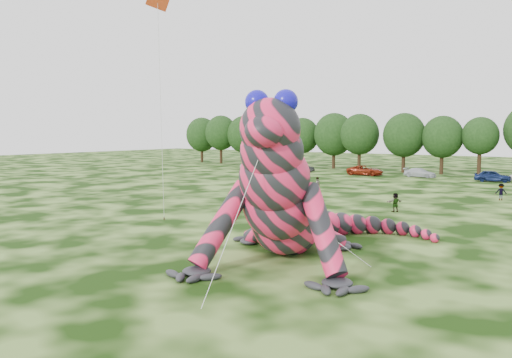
{
  "coord_description": "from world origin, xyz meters",
  "views": [
    {
      "loc": [
        15.92,
        -21.89,
        6.53
      ],
      "look_at": [
        0.8,
        -0.12,
        4.0
      ],
      "focal_mm": 35.0,
      "sensor_mm": 36.0,
      "label": 1
    }
  ],
  "objects_px": {
    "tree_6": "(359,142)",
    "car_1": "(302,168)",
    "spectator_4": "(295,175)",
    "tree_7": "(404,143)",
    "spectator_2": "(501,192)",
    "car_2": "(365,170)",
    "spectator_5": "(395,202)",
    "tree_4": "(302,142)",
    "tree_3": "(270,141)",
    "tree_9": "(480,146)",
    "spectator_1": "(317,184)",
    "car_3": "(420,173)",
    "spectator_0": "(285,187)",
    "tree_8": "(442,145)",
    "tree_0": "(202,140)",
    "car_4": "(493,176)",
    "tree_2": "(244,140)",
    "car_0": "(251,166)",
    "flying_kite": "(158,18)",
    "tree_1": "(221,139)",
    "inflatable_gecko": "(289,175)",
    "tree_5": "(334,141)"
  },
  "relations": [
    {
      "from": "tree_6",
      "to": "car_1",
      "type": "xyz_separation_m",
      "value": [
        -6.41,
        -8.17,
        -4.08
      ]
    },
    {
      "from": "spectator_4",
      "to": "tree_7",
      "type": "bearing_deg",
      "value": -157.3
    },
    {
      "from": "spectator_2",
      "to": "spectator_4",
      "type": "bearing_deg",
      "value": -20.45
    },
    {
      "from": "car_2",
      "to": "spectator_2",
      "type": "xyz_separation_m",
      "value": [
        21.21,
        -18.23,
        0.06
      ]
    },
    {
      "from": "spectator_5",
      "to": "tree_4",
      "type": "bearing_deg",
      "value": -107.95
    },
    {
      "from": "tree_3",
      "to": "tree_9",
      "type": "distance_m",
      "value": 36.79
    },
    {
      "from": "spectator_1",
      "to": "car_3",
      "type": "bearing_deg",
      "value": -150.4
    },
    {
      "from": "spectator_1",
      "to": "spectator_2",
      "type": "bearing_deg",
      "value": 141.72
    },
    {
      "from": "spectator_0",
      "to": "car_1",
      "type": "bearing_deg",
      "value": 153.46
    },
    {
      "from": "tree_8",
      "to": "tree_3",
      "type": "bearing_deg",
      "value": 179.85
    },
    {
      "from": "tree_6",
      "to": "spectator_4",
      "type": "height_order",
      "value": "tree_6"
    },
    {
      "from": "tree_7",
      "to": "spectator_1",
      "type": "xyz_separation_m",
      "value": [
        0.68,
        -30.59,
        -3.94
      ]
    },
    {
      "from": "tree_0",
      "to": "tree_4",
      "type": "xyz_separation_m",
      "value": [
        24.92,
        -0.52,
        -0.23
      ]
    },
    {
      "from": "car_4",
      "to": "spectator_1",
      "type": "relative_size",
      "value": 2.8
    },
    {
      "from": "spectator_1",
      "to": "spectator_4",
      "type": "bearing_deg",
      "value": -97.03
    },
    {
      "from": "tree_2",
      "to": "tree_6",
      "type": "height_order",
      "value": "tree_2"
    },
    {
      "from": "tree_2",
      "to": "spectator_4",
      "type": "distance_m",
      "value": 36.37
    },
    {
      "from": "car_0",
      "to": "spectator_2",
      "type": "bearing_deg",
      "value": -112.91
    },
    {
      "from": "tree_4",
      "to": "tree_8",
      "type": "height_order",
      "value": "tree_4"
    },
    {
      "from": "tree_8",
      "to": "spectator_2",
      "type": "distance_m",
      "value": 29.86
    },
    {
      "from": "spectator_2",
      "to": "tree_0",
      "type": "bearing_deg",
      "value": -36.64
    },
    {
      "from": "flying_kite",
      "to": "tree_8",
      "type": "distance_m",
      "value": 55.7
    },
    {
      "from": "tree_1",
      "to": "tree_2",
      "type": "xyz_separation_m",
      "value": [
        5.34,
        0.71,
        -0.08
      ]
    },
    {
      "from": "inflatable_gecko",
      "to": "spectator_0",
      "type": "bearing_deg",
      "value": 102.96
    },
    {
      "from": "tree_9",
      "to": "car_0",
      "type": "bearing_deg",
      "value": -162.95
    },
    {
      "from": "tree_8",
      "to": "car_3",
      "type": "height_order",
      "value": "tree_8"
    },
    {
      "from": "tree_6",
      "to": "tree_2",
      "type": "bearing_deg",
      "value": 175.33
    },
    {
      "from": "tree_1",
      "to": "tree_6",
      "type": "distance_m",
      "value": 30.83
    },
    {
      "from": "spectator_0",
      "to": "spectator_4",
      "type": "height_order",
      "value": "spectator_4"
    },
    {
      "from": "tree_5",
      "to": "spectator_2",
      "type": "distance_m",
      "value": 42.46
    },
    {
      "from": "tree_1",
      "to": "tree_8",
      "type": "relative_size",
      "value": 1.1
    },
    {
      "from": "spectator_1",
      "to": "spectator_5",
      "type": "bearing_deg",
      "value": 92.88
    },
    {
      "from": "tree_6",
      "to": "spectator_5",
      "type": "relative_size",
      "value": 6.07
    },
    {
      "from": "spectator_5",
      "to": "tree_5",
      "type": "bearing_deg",
      "value": -113.88
    },
    {
      "from": "tree_7",
      "to": "spectator_5",
      "type": "height_order",
      "value": "tree_7"
    },
    {
      "from": "car_4",
      "to": "spectator_5",
      "type": "height_order",
      "value": "spectator_5"
    },
    {
      "from": "flying_kite",
      "to": "spectator_0",
      "type": "xyz_separation_m",
      "value": [
        -1.87,
        19.35,
        -13.15
      ]
    },
    {
      "from": "inflatable_gecko",
      "to": "spectator_4",
      "type": "xyz_separation_m",
      "value": [
        -19.02,
        33.03,
        -3.29
      ]
    },
    {
      "from": "inflatable_gecko",
      "to": "tree_9",
      "type": "distance_m",
      "value": 56.48
    },
    {
      "from": "spectator_0",
      "to": "spectator_1",
      "type": "height_order",
      "value": "spectator_0"
    },
    {
      "from": "tree_9",
      "to": "tree_1",
      "type": "bearing_deg",
      "value": 179.18
    },
    {
      "from": "tree_2",
      "to": "car_4",
      "type": "distance_m",
      "value": 48.6
    },
    {
      "from": "spectator_5",
      "to": "spectator_2",
      "type": "distance_m",
      "value": 13.85
    },
    {
      "from": "car_4",
      "to": "tree_8",
      "type": "bearing_deg",
      "value": 37.24
    },
    {
      "from": "tree_4",
      "to": "tree_0",
      "type": "bearing_deg",
      "value": 178.8
    },
    {
      "from": "spectator_4",
      "to": "tree_2",
      "type": "bearing_deg",
      "value": -94.47
    },
    {
      "from": "inflatable_gecko",
      "to": "tree_3",
      "type": "height_order",
      "value": "tree_3"
    },
    {
      "from": "car_4",
      "to": "tree_4",
      "type": "bearing_deg",
      "value": 64.72
    },
    {
      "from": "tree_7",
      "to": "spectator_4",
      "type": "distance_m",
      "value": 24.14
    },
    {
      "from": "tree_7",
      "to": "spectator_4",
      "type": "height_order",
      "value": "tree_7"
    }
  ]
}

